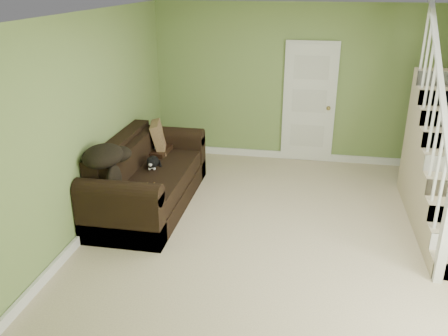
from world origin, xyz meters
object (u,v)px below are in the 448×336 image
at_px(sofa, 146,181).
at_px(cat, 152,162).
at_px(side_table, 154,165).
at_px(banana, 149,186).

relative_size(sofa, cat, 5.43).
xyz_separation_m(sofa, side_table, (-0.13, 0.70, -0.06)).
bearing_deg(banana, cat, 71.80).
bearing_deg(side_table, cat, -71.98).
height_order(cat, banana, cat).
bearing_deg(side_table, banana, -73.66).
relative_size(sofa, side_table, 2.94).
bearing_deg(sofa, cat, 58.81).
bearing_deg(cat, side_table, 99.09).
relative_size(side_table, cat, 1.84).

